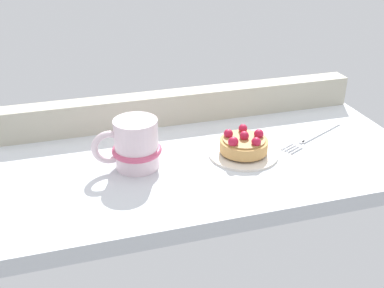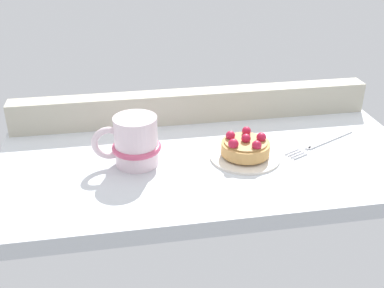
{
  "view_description": "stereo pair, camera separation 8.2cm",
  "coord_description": "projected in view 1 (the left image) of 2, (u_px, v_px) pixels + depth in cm",
  "views": [
    {
      "loc": [
        -24.09,
        -71.15,
        41.38
      ],
      "look_at": [
        -3.47,
        -0.82,
        3.43
      ],
      "focal_mm": 43.62,
      "sensor_mm": 36.0,
      "label": 1
    },
    {
      "loc": [
        -16.06,
        -73.02,
        41.38
      ],
      "look_at": [
        -3.47,
        -0.82,
        3.43
      ],
      "focal_mm": 43.62,
      "sensor_mm": 36.0,
      "label": 2
    }
  ],
  "objects": [
    {
      "name": "window_rail_back",
      "position": [
        184.0,
        106.0,
        0.99
      ],
      "size": [
        75.25,
        4.49,
        6.46
      ],
      "primitive_type": "cube",
      "color": "#B2AD99",
      "rests_on": "ground_plane"
    },
    {
      "name": "coffee_mug",
      "position": [
        135.0,
        146.0,
        0.8
      ],
      "size": [
        12.12,
        8.72,
        8.95
      ],
      "color": "silver",
      "rests_on": "ground_plane"
    },
    {
      "name": "raspberry_tart",
      "position": [
        244.0,
        143.0,
        0.85
      ],
      "size": [
        8.81,
        8.81,
        3.86
      ],
      "color": "tan",
      "rests_on": "dessert_plate"
    },
    {
      "name": "dessert_fork",
      "position": [
        313.0,
        137.0,
        0.92
      ],
      "size": [
        16.81,
        9.43,
        0.6
      ],
      "color": "silver",
      "rests_on": "ground_plane"
    },
    {
      "name": "dessert_plate",
      "position": [
        243.0,
        153.0,
        0.86
      ],
      "size": [
        12.86,
        12.86,
        0.92
      ],
      "color": "silver",
      "rests_on": "ground_plane"
    },
    {
      "name": "ground_plane",
      "position": [
        209.0,
        163.0,
        0.86
      ],
      "size": [
        76.78,
        38.37,
        2.88
      ],
      "primitive_type": "cube",
      "color": "silver"
    }
  ]
}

